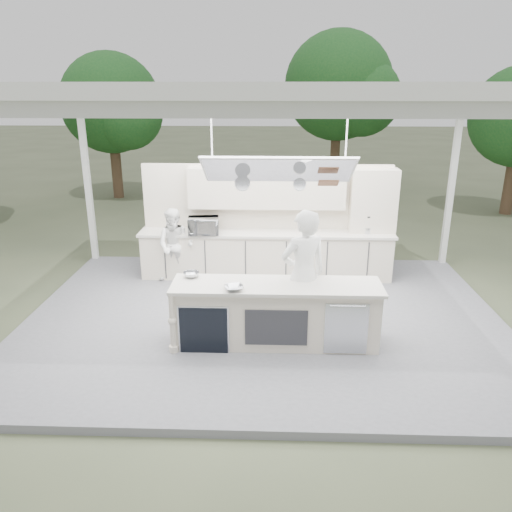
{
  "coord_description": "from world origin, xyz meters",
  "views": [
    {
      "loc": [
        0.14,
        -7.71,
        3.82
      ],
      "look_at": [
        -0.15,
        0.4,
        1.06
      ],
      "focal_mm": 35.0,
      "sensor_mm": 36.0,
      "label": 1
    }
  ],
  "objects_px": {
    "back_counter": "(266,254)",
    "sous_chef": "(175,246)",
    "demo_island": "(275,314)",
    "head_chef": "(303,275)"
  },
  "relations": [
    {
      "from": "demo_island",
      "to": "sous_chef",
      "type": "height_order",
      "value": "sous_chef"
    },
    {
      "from": "back_counter",
      "to": "sous_chef",
      "type": "distance_m",
      "value": 1.83
    },
    {
      "from": "head_chef",
      "to": "sous_chef",
      "type": "distance_m",
      "value": 3.25
    },
    {
      "from": "back_counter",
      "to": "sous_chef",
      "type": "bearing_deg",
      "value": -168.86
    },
    {
      "from": "demo_island",
      "to": "sous_chef",
      "type": "xyz_separation_m",
      "value": [
        -1.96,
        2.46,
        0.27
      ]
    },
    {
      "from": "back_counter",
      "to": "sous_chef",
      "type": "height_order",
      "value": "sous_chef"
    },
    {
      "from": "demo_island",
      "to": "sous_chef",
      "type": "relative_size",
      "value": 2.09
    },
    {
      "from": "demo_island",
      "to": "head_chef",
      "type": "height_order",
      "value": "head_chef"
    },
    {
      "from": "demo_island",
      "to": "back_counter",
      "type": "relative_size",
      "value": 0.61
    },
    {
      "from": "head_chef",
      "to": "back_counter",
      "type": "bearing_deg",
      "value": -99.38
    }
  ]
}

